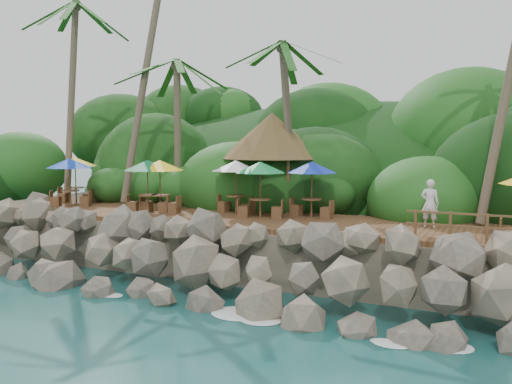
% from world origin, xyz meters
% --- Properties ---
extents(ground, '(140.00, 140.00, 0.00)m').
position_xyz_m(ground, '(0.00, 0.00, 0.00)').
color(ground, '#19514F').
rests_on(ground, ground).
extents(land_base, '(32.00, 25.20, 2.10)m').
position_xyz_m(land_base, '(0.00, 16.00, 1.05)').
color(land_base, gray).
rests_on(land_base, ground).
extents(jungle_hill, '(44.80, 28.00, 15.40)m').
position_xyz_m(jungle_hill, '(0.00, 23.50, 0.00)').
color(jungle_hill, '#143811').
rests_on(jungle_hill, ground).
extents(seawall, '(29.00, 4.00, 2.30)m').
position_xyz_m(seawall, '(0.00, 2.00, 1.15)').
color(seawall, gray).
rests_on(seawall, ground).
extents(terrace, '(26.00, 5.00, 0.20)m').
position_xyz_m(terrace, '(0.00, 6.00, 2.20)').
color(terrace, brown).
rests_on(terrace, land_base).
extents(jungle_foliage, '(44.00, 16.00, 12.00)m').
position_xyz_m(jungle_foliage, '(0.00, 15.00, 0.00)').
color(jungle_foliage, '#143811').
rests_on(jungle_foliage, ground).
extents(foam_line, '(25.20, 0.80, 0.06)m').
position_xyz_m(foam_line, '(0.00, 0.30, 0.03)').
color(foam_line, white).
rests_on(foam_line, ground).
extents(palapa, '(5.07, 5.07, 4.60)m').
position_xyz_m(palapa, '(-0.74, 9.41, 5.79)').
color(palapa, brown).
rests_on(palapa, ground).
extents(dining_clusters, '(24.99, 4.92, 2.38)m').
position_xyz_m(dining_clusters, '(-0.87, 6.12, 4.28)').
color(dining_clusters, brown).
rests_on(dining_clusters, terrace).
extents(waiter, '(0.70, 0.49, 1.83)m').
position_xyz_m(waiter, '(7.03, 6.44, 3.22)').
color(waiter, silver).
rests_on(waiter, terrace).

